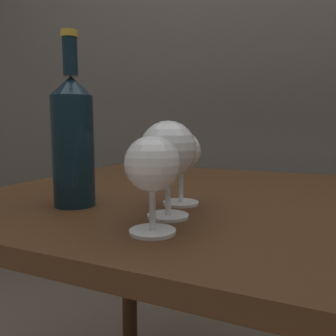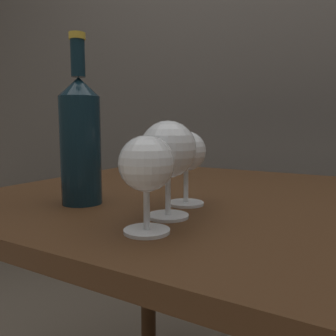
% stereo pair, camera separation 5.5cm
% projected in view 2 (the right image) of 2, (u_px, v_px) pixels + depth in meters
% --- Properties ---
extents(back_wall, '(5.00, 0.08, 2.60)m').
position_uv_depth(back_wall, '(324.00, 23.00, 1.42)').
color(back_wall, '#59544F').
rests_on(back_wall, ground_plane).
extents(dining_table, '(1.12, 0.83, 0.74)m').
position_uv_depth(dining_table, '(251.00, 248.00, 0.72)').
color(dining_table, '#472B16').
rests_on(dining_table, ground_plane).
extents(wine_glass_rose, '(0.08, 0.08, 0.14)m').
position_uv_depth(wine_glass_rose, '(146.00, 167.00, 0.47)').
color(wine_glass_rose, white).
rests_on(wine_glass_rose, dining_table).
extents(wine_glass_white, '(0.09, 0.09, 0.16)m').
position_uv_depth(wine_glass_white, '(168.00, 150.00, 0.55)').
color(wine_glass_white, white).
rests_on(wine_glass_white, dining_table).
extents(wine_glass_merlot, '(0.07, 0.07, 0.14)m').
position_uv_depth(wine_glass_merlot, '(186.00, 154.00, 0.64)').
color(wine_glass_merlot, white).
rests_on(wine_glass_merlot, dining_table).
extents(wine_bottle, '(0.08, 0.08, 0.31)m').
position_uv_depth(wine_bottle, '(80.00, 138.00, 0.65)').
color(wine_bottle, '#0F232D').
rests_on(wine_bottle, dining_table).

